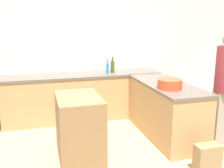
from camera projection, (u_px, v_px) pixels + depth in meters
ground_plane at (106, 161)px, 3.58m from camera, size 14.00×14.00×0.00m
wall_back at (79, 48)px, 5.24m from camera, size 8.00×0.06×2.70m
counter_back at (83, 96)px, 5.12m from camera, size 3.02×0.66×0.89m
counter_peninsula at (165, 109)px, 4.33m from camera, size 0.69×1.73×0.89m
island_table at (79, 128)px, 3.56m from camera, size 0.58×0.84×0.89m
mixing_bowl at (170, 84)px, 3.86m from camera, size 0.36×0.36×0.14m
olive_oil_bottle at (113, 66)px, 5.12m from camera, size 0.08×0.08×0.31m
dish_soap_bottle at (107, 68)px, 5.02m from camera, size 0.06×0.06×0.28m
vinegar_bottle_clear at (97, 67)px, 5.22m from camera, size 0.08×0.08×0.24m
paper_bag at (207, 158)px, 3.29m from camera, size 0.32×0.17×0.36m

